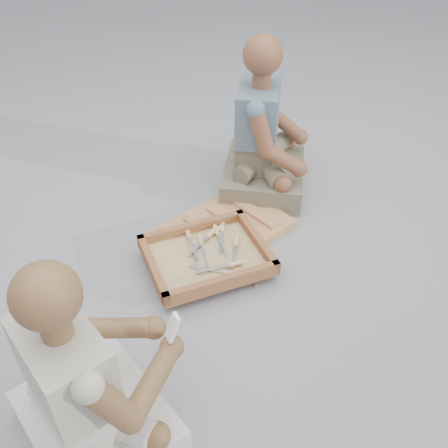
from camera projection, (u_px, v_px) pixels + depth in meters
ground at (236, 286)px, 2.28m from camera, size 60.00×60.00×0.00m
carved_panel at (221, 231)px, 2.56m from camera, size 0.71×0.51×0.04m
tool_tray at (207, 256)px, 2.34m from camera, size 0.64×0.56×0.07m
chisel_0 at (230, 265)px, 2.27m from camera, size 0.21×0.09×0.02m
chisel_1 at (213, 232)px, 2.45m from camera, size 0.22×0.07×0.02m
chisel_2 at (217, 233)px, 2.44m from camera, size 0.09×0.21×0.02m
chisel_3 at (209, 235)px, 2.43m from camera, size 0.21×0.10×0.02m
chisel_4 at (192, 250)px, 2.36m from camera, size 0.10×0.21×0.02m
chisel_5 at (222, 230)px, 2.47m from camera, size 0.15×0.18×0.02m
chisel_6 at (224, 272)px, 2.24m from camera, size 0.15×0.18×0.02m
chisel_7 at (236, 244)px, 2.37m from camera, size 0.16×0.17×0.02m
chisel_8 at (201, 243)px, 2.40m from camera, size 0.11×0.21×0.02m
chisel_9 at (189, 236)px, 2.42m from camera, size 0.09×0.21×0.02m
wood_chip_0 at (272, 252)px, 2.46m from camera, size 0.02×0.02×0.00m
wood_chip_1 at (153, 231)px, 2.59m from camera, size 0.02×0.02×0.00m
wood_chip_2 at (113, 252)px, 2.46m from camera, size 0.02×0.02×0.00m
wood_chip_3 at (128, 268)px, 2.37m from camera, size 0.02×0.02×0.00m
wood_chip_4 at (246, 243)px, 2.52m from camera, size 0.02×0.02×0.00m
wood_chip_5 at (271, 256)px, 2.44m from camera, size 0.02×0.02×0.00m
wood_chip_6 at (259, 276)px, 2.33m from camera, size 0.02×0.02×0.00m
wood_chip_7 at (256, 285)px, 2.28m from camera, size 0.02×0.02×0.00m
wood_chip_8 at (276, 251)px, 2.47m from camera, size 0.02×0.02×0.00m
wood_chip_9 at (177, 226)px, 2.62m from camera, size 0.02×0.02×0.00m
wood_chip_10 at (235, 237)px, 2.55m from camera, size 0.02×0.02×0.00m
wood_chip_11 at (222, 286)px, 2.28m from camera, size 0.02×0.02×0.00m
craftsman at (87, 388)px, 1.56m from camera, size 0.55×0.54×0.80m
companion at (263, 141)px, 2.75m from camera, size 0.70×0.71×0.87m
mobile_phone at (173, 327)px, 1.60m from camera, size 0.05×0.05×0.10m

